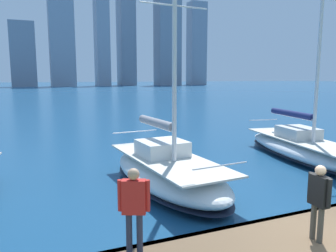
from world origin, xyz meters
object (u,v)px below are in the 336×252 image
object	(u,v)px
sailboat_navy	(303,147)
person_red_shirt	(134,203)
sailboat_grey	(167,170)
person_black_shirt	(319,196)

from	to	relation	value
sailboat_navy	person_red_shirt	bearing A→B (deg)	30.52
sailboat_navy	sailboat_grey	world-z (taller)	sailboat_navy
person_black_shirt	sailboat_grey	bearing A→B (deg)	-81.27
sailboat_grey	person_black_shirt	bearing A→B (deg)	98.73
sailboat_grey	person_red_shirt	bearing A→B (deg)	60.99
person_red_shirt	person_black_shirt	distance (m)	3.82
sailboat_navy	person_red_shirt	distance (m)	12.38
sailboat_grey	person_black_shirt	size ratio (longest dim) A/B	6.00
sailboat_grey	sailboat_navy	bearing A→B (deg)	-170.69
person_red_shirt	person_black_shirt	xyz separation A→B (m)	(-3.68, 1.02, -0.04)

